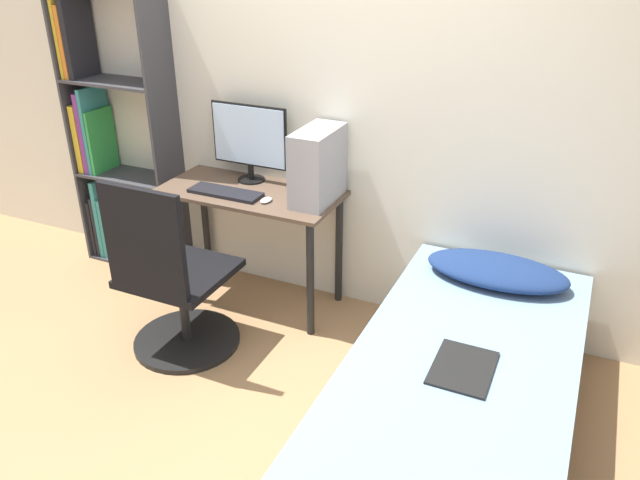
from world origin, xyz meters
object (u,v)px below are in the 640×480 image
bed (458,402)px  office_chair (173,290)px  keyboard (225,193)px  monitor (249,139)px  pc_tower (318,166)px  bookshelf (107,134)px

bed → office_chair: bearing=177.5°
keyboard → office_chair: bearing=-91.0°
monitor → pc_tower: size_ratio=1.20×
bookshelf → office_chair: 1.37m
office_chair → keyboard: 0.65m
bookshelf → pc_tower: (1.55, -0.07, 0.04)m
monitor → bookshelf: bearing=-177.7°
keyboard → pc_tower: pc_tower is taller
monitor → keyboard: monitor is taller
bookshelf → keyboard: bookshelf is taller
office_chair → keyboard: size_ratio=2.35×
monitor → keyboard: (-0.02, -0.25, -0.25)m
bed → keyboard: (-1.55, 0.61, 0.50)m
office_chair → bed: 1.56m
office_chair → bed: size_ratio=0.53×
bed → monitor: bearing=150.4°
bookshelf → monitor: size_ratio=3.81×
bed → pc_tower: 1.45m
keyboard → pc_tower: bearing=15.1°
office_chair → pc_tower: size_ratio=2.50×
keyboard → pc_tower: 0.57m
keyboard → bed: bearing=-21.6°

